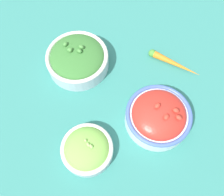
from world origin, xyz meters
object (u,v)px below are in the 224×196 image
Objects in this scene: bowl_cherry_tomatoes at (158,116)px; bowl_broccoli at (77,59)px; loose_carrot at (173,63)px; bowl_lettuce at (87,149)px.

bowl_cherry_tomatoes reaches higher than bowl_broccoli.
bowl_broccoli is at bearing -149.38° from loose_carrot.
loose_carrot is at bearing 1.33° from bowl_broccoli.
bowl_cherry_tomatoes reaches higher than loose_carrot.
bowl_lettuce reaches higher than loose_carrot.
bowl_lettuce is 0.38m from loose_carrot.
bowl_cherry_tomatoes is at bearing -37.78° from bowl_broccoli.
bowl_lettuce is (0.05, -0.28, -0.01)m from bowl_broccoli.
bowl_broccoli reaches higher than bowl_lettuce.
loose_carrot is (0.30, 0.01, -0.03)m from bowl_broccoli.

